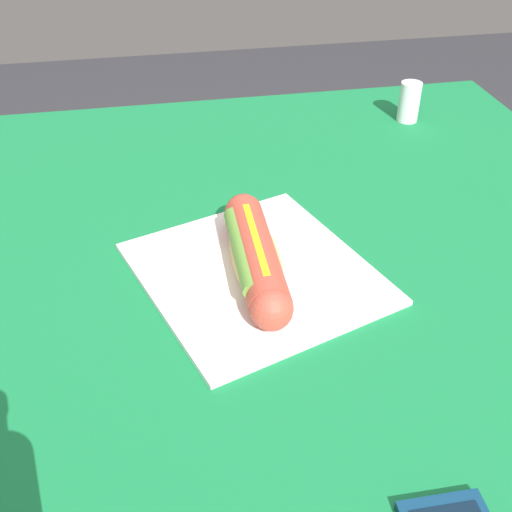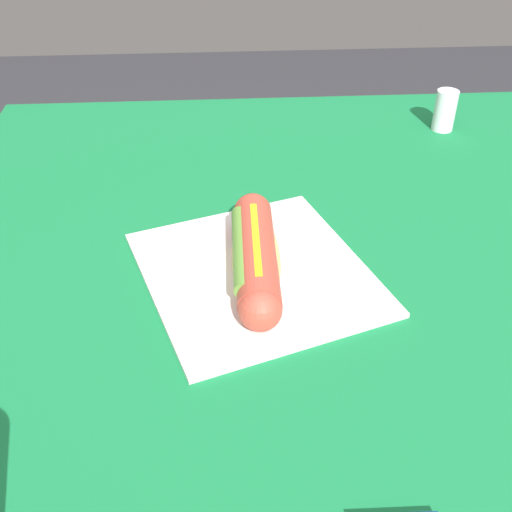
# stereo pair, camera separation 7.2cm
# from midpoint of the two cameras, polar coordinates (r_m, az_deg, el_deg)

# --- Properties ---
(dining_table) EXTENTS (1.07, 0.97, 0.73)m
(dining_table) POSITION_cam_midpoint_polar(r_m,az_deg,el_deg) (0.83, 6.52, -8.49)
(dining_table) COLOR brown
(dining_table) RESTS_ON ground
(paper_wrapper) EXTENTS (0.34, 0.32, 0.01)m
(paper_wrapper) POSITION_cam_midpoint_polar(r_m,az_deg,el_deg) (0.74, 2.80, -1.79)
(paper_wrapper) COLOR silver
(paper_wrapper) RESTS_ON dining_table
(hot_dog) EXTENTS (0.24, 0.06, 0.05)m
(hot_dog) POSITION_cam_midpoint_polar(r_m,az_deg,el_deg) (0.72, 2.79, -0.13)
(hot_dog) COLOR #DBB26B
(hot_dog) RESTS_ON paper_wrapper
(salt_shaker) EXTENTS (0.04, 0.04, 0.07)m
(salt_shaker) POSITION_cam_midpoint_polar(r_m,az_deg,el_deg) (1.13, 18.66, 12.42)
(salt_shaker) COLOR silver
(salt_shaker) RESTS_ON dining_table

